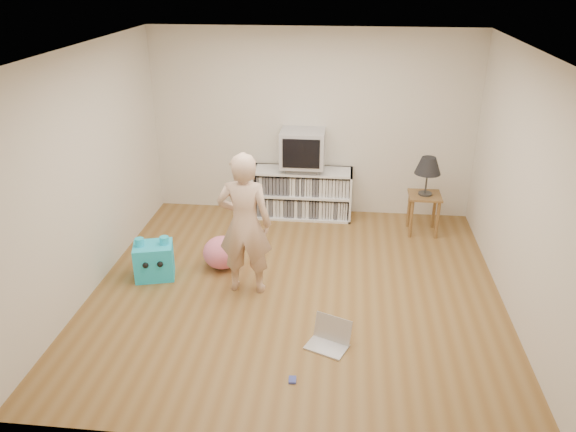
# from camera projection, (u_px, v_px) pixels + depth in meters

# --- Properties ---
(ground) EXTENTS (4.50, 4.50, 0.00)m
(ground) POSITION_uv_depth(u_px,v_px,m) (296.00, 289.00, 6.29)
(ground) COLOR brown
(ground) RESTS_ON ground
(walls) EXTENTS (4.52, 4.52, 2.60)m
(walls) POSITION_uv_depth(u_px,v_px,m) (297.00, 181.00, 5.76)
(walls) COLOR silver
(walls) RESTS_ON ground
(ceiling) EXTENTS (4.50, 4.50, 0.01)m
(ceiling) POSITION_uv_depth(u_px,v_px,m) (298.00, 50.00, 5.23)
(ceiling) COLOR white
(ceiling) RESTS_ON walls
(media_unit) EXTENTS (1.40, 0.45, 0.70)m
(media_unit) POSITION_uv_depth(u_px,v_px,m) (302.00, 193.00, 8.01)
(media_unit) COLOR white
(media_unit) RESTS_ON ground
(dvd_deck) EXTENTS (0.45, 0.35, 0.07)m
(dvd_deck) POSITION_uv_depth(u_px,v_px,m) (303.00, 168.00, 7.83)
(dvd_deck) COLOR gray
(dvd_deck) RESTS_ON media_unit
(crt_tv) EXTENTS (0.60, 0.53, 0.50)m
(crt_tv) POSITION_uv_depth(u_px,v_px,m) (303.00, 148.00, 7.71)
(crt_tv) COLOR #AFAFB4
(crt_tv) RESTS_ON dvd_deck
(side_table) EXTENTS (0.42, 0.42, 0.55)m
(side_table) POSITION_uv_depth(u_px,v_px,m) (424.00, 204.00, 7.47)
(side_table) COLOR brown
(side_table) RESTS_ON ground
(table_lamp) EXTENTS (0.34, 0.34, 0.52)m
(table_lamp) POSITION_uv_depth(u_px,v_px,m) (428.00, 166.00, 7.25)
(table_lamp) COLOR #333333
(table_lamp) RESTS_ON side_table
(person) EXTENTS (0.59, 0.39, 1.60)m
(person) POSITION_uv_depth(u_px,v_px,m) (245.00, 224.00, 5.98)
(person) COLOR beige
(person) RESTS_ON ground
(laptop) EXTENTS (0.46, 0.42, 0.26)m
(laptop) POSITION_uv_depth(u_px,v_px,m) (330.00, 338.00, 5.36)
(laptop) COLOR silver
(laptop) RESTS_ON ground
(playing_cards) EXTENTS (0.07, 0.09, 0.02)m
(playing_cards) POSITION_uv_depth(u_px,v_px,m) (292.00, 380.00, 4.91)
(playing_cards) COLOR #404BAB
(playing_cards) RESTS_ON ground
(plush_blue) EXTENTS (0.51, 0.45, 0.51)m
(plush_blue) POSITION_uv_depth(u_px,v_px,m) (154.00, 260.00, 6.46)
(plush_blue) COLOR #1BC8FF
(plush_blue) RESTS_ON ground
(plush_pink) EXTENTS (0.48, 0.48, 0.39)m
(plush_pink) POSITION_uv_depth(u_px,v_px,m) (222.00, 252.00, 6.68)
(plush_pink) COLOR pink
(plush_pink) RESTS_ON ground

